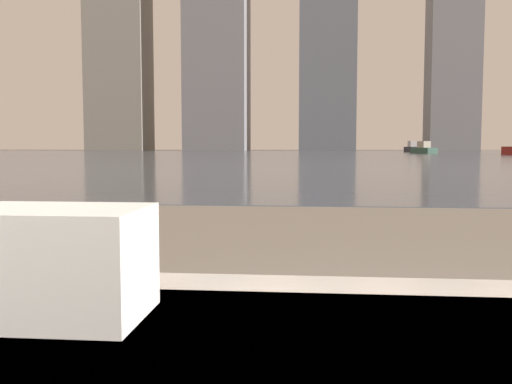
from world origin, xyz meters
TOP-DOWN VIEW (x-y plane):
  - towel_stack at (-0.27, 0.81)m, footprint 0.26×0.19m
  - harbor_water at (0.00, 62.00)m, footprint 180.00×110.00m
  - harbor_boat_2 at (14.94, 84.77)m, footprint 1.89×4.45m
  - harbor_boat_3 at (13.06, 66.94)m, footprint 2.53×3.92m
  - skyline_tower_1 at (-19.10, 118.00)m, footprint 12.50×12.19m
  - skyline_tower_2 at (3.49, 118.00)m, footprint 11.33×7.42m
  - skyline_tower_3 at (28.21, 118.00)m, footprint 9.63×7.63m

SIDE VIEW (x-z plane):
  - harbor_water at x=0.00m, z-range 0.00..0.01m
  - harbor_boat_3 at x=13.06m, z-range -0.20..1.20m
  - towel_stack at x=-0.27m, z-range 0.48..0.64m
  - harbor_boat_2 at x=14.94m, z-range -0.23..1.39m
  - skyline_tower_2 at x=3.49m, z-range 0.00..33.27m
  - skyline_tower_1 at x=-19.10m, z-range 0.00..43.85m
  - skyline_tower_3 at x=28.21m, z-range 0.00..58.62m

